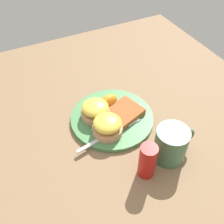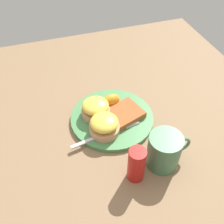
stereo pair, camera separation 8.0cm
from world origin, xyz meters
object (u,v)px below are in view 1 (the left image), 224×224
object	(u,v)px
sandwich_benedict_left	(95,110)
cup	(171,144)
sandwich_benedict_right	(107,126)
condiment_bottle	(147,161)
fork	(113,132)
orange_wedge	(109,101)
hashbrown_patty	(124,112)

from	to	relation	value
sandwich_benedict_left	cup	size ratio (longest dim) A/B	0.74
sandwich_benedict_right	condiment_bottle	world-z (taller)	condiment_bottle
sandwich_benedict_right	fork	world-z (taller)	sandwich_benedict_right
sandwich_benedict_right	cup	size ratio (longest dim) A/B	0.74
fork	condiment_bottle	xyz separation A→B (m)	(0.02, -0.15, 0.04)
orange_wedge	cup	distance (m)	0.25
sandwich_benedict_left	condiment_bottle	world-z (taller)	condiment_bottle
orange_wedge	hashbrown_patty	bearing A→B (deg)	-66.25
sandwich_benedict_right	condiment_bottle	bearing A→B (deg)	-77.92
orange_wedge	fork	distance (m)	0.11
cup	condiment_bottle	xyz separation A→B (m)	(-0.09, -0.02, 0.00)
fork	sandwich_benedict_right	bearing A→B (deg)	149.68
orange_wedge	fork	bearing A→B (deg)	-108.98
sandwich_benedict_right	cup	bearing A→B (deg)	-49.94
orange_wedge	cup	bearing A→B (deg)	-74.18
hashbrown_patty	condiment_bottle	xyz separation A→B (m)	(-0.04, -0.20, 0.03)
hashbrown_patty	cup	xyz separation A→B (m)	(0.04, -0.18, 0.03)
fork	cup	world-z (taller)	cup
orange_wedge	condiment_bottle	world-z (taller)	condiment_bottle
hashbrown_patty	fork	distance (m)	0.08
sandwich_benedict_left	cup	distance (m)	0.25
sandwich_benedict_left	cup	world-z (taller)	cup
sandwich_benedict_right	cup	xyz separation A→B (m)	(0.12, -0.14, 0.01)
orange_wedge	condiment_bottle	bearing A→B (deg)	-93.84
fork	condiment_bottle	world-z (taller)	condiment_bottle
fork	orange_wedge	bearing A→B (deg)	71.02
hashbrown_patty	orange_wedge	world-z (taller)	orange_wedge
sandwich_benedict_left	sandwich_benedict_right	bearing A→B (deg)	-85.82
sandwich_benedict_right	hashbrown_patty	world-z (taller)	sandwich_benedict_right
sandwich_benedict_left	orange_wedge	world-z (taller)	sandwich_benedict_left
sandwich_benedict_right	orange_wedge	distance (m)	0.11
hashbrown_patty	condiment_bottle	world-z (taller)	condiment_bottle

